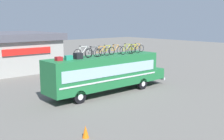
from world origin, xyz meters
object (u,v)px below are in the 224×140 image
object	(u,v)px
rooftop_bicycle_3	(102,52)
rooftop_bicycle_8	(137,48)
luggage_bag_1	(59,59)
rooftop_bicycle_6	(127,50)
rooftop_bicycle_1	(83,53)
bus	(106,72)
rooftop_bicycle_5	(116,50)
luggage_bag_3	(78,56)
traffic_cone	(86,132)
luggage_bag_2	(69,58)
rooftop_bicycle_7	(134,49)
rooftop_bicycle_2	(93,53)
rooftop_bicycle_4	(107,51)

from	to	relation	value
rooftop_bicycle_3	rooftop_bicycle_8	distance (m)	4.37
luggage_bag_1	rooftop_bicycle_6	world-z (taller)	rooftop_bicycle_6
rooftop_bicycle_8	rooftop_bicycle_6	bearing A→B (deg)	-164.33
rooftop_bicycle_1	rooftop_bicycle_8	bearing A→B (deg)	0.46
bus	rooftop_bicycle_8	distance (m)	4.18
rooftop_bicycle_5	luggage_bag_3	bearing A→B (deg)	-174.61
luggage_bag_3	rooftop_bicycle_3	size ratio (longest dim) A/B	0.32
luggage_bag_3	traffic_cone	distance (m)	7.91
rooftop_bicycle_6	traffic_cone	distance (m)	11.10
luggage_bag_2	rooftop_bicycle_7	size ratio (longest dim) A/B	0.34
rooftop_bicycle_5	traffic_cone	distance (m)	10.80
rooftop_bicycle_2	rooftop_bicycle_7	distance (m)	4.34
luggage_bag_1	rooftop_bicycle_3	world-z (taller)	rooftop_bicycle_3
rooftop_bicycle_1	rooftop_bicycle_2	bearing A→B (deg)	-15.05
rooftop_bicycle_2	rooftop_bicycle_6	world-z (taller)	rooftop_bicycle_6
rooftop_bicycle_1	traffic_cone	size ratio (longest dim) A/B	2.72
luggage_bag_3	rooftop_bicycle_8	xyz separation A→B (m)	(6.73, 0.29, 0.13)
rooftop_bicycle_2	rooftop_bicycle_6	size ratio (longest dim) A/B	0.96
luggage_bag_2	rooftop_bicycle_3	world-z (taller)	rooftop_bicycle_3
luggage_bag_1	rooftop_bicycle_4	xyz separation A→B (m)	(4.82, 0.30, 0.23)
rooftop_bicycle_5	rooftop_bicycle_6	world-z (taller)	rooftop_bicycle_6
luggage_bag_1	rooftop_bicycle_3	size ratio (longest dim) A/B	0.27
bus	luggage_bag_2	size ratio (longest dim) A/B	20.95
rooftop_bicycle_3	rooftop_bicycle_8	bearing A→B (deg)	2.65
rooftop_bicycle_4	traffic_cone	size ratio (longest dim) A/B	2.54
luggage_bag_1	rooftop_bicycle_5	xyz separation A→B (m)	(5.74, 0.26, 0.23)
rooftop_bicycle_3	rooftop_bicycle_5	distance (m)	1.81
rooftop_bicycle_2	rooftop_bicycle_7	size ratio (longest dim) A/B	1.01
bus	luggage_bag_1	distance (m)	4.76
traffic_cone	rooftop_bicycle_6	bearing A→B (deg)	34.70
luggage_bag_1	rooftop_bicycle_8	distance (m)	8.34
rooftop_bicycle_3	rooftop_bicycle_1	bearing A→B (deg)	174.89
bus	traffic_cone	size ratio (longest dim) A/B	17.74
rooftop_bicycle_7	rooftop_bicycle_8	world-z (taller)	rooftop_bicycle_7
luggage_bag_1	rooftop_bicycle_1	xyz separation A→B (m)	(2.25, 0.11, 0.26)
rooftop_bicycle_2	rooftop_bicycle_8	xyz separation A→B (m)	(5.26, 0.27, -0.01)
rooftop_bicycle_4	rooftop_bicycle_8	distance (m)	3.51
rooftop_bicycle_5	rooftop_bicycle_7	xyz separation A→B (m)	(1.66, -0.55, -0.00)
rooftop_bicycle_7	bus	bearing A→B (deg)	173.06
rooftop_bicycle_1	rooftop_bicycle_3	xyz separation A→B (m)	(1.72, -0.15, -0.03)
rooftop_bicycle_8	traffic_cone	xyz separation A→B (m)	(-10.47, -6.53, -3.24)
luggage_bag_2	rooftop_bicycle_1	size ratio (longest dim) A/B	0.31
luggage_bag_1	rooftop_bicycle_1	size ratio (longest dim) A/B	0.26
luggage_bag_1	rooftop_bicycle_3	distance (m)	3.97
luggage_bag_3	rooftop_bicycle_3	world-z (taller)	rooftop_bicycle_3
rooftop_bicycle_7	rooftop_bicycle_8	xyz separation A→B (m)	(0.93, 0.45, -0.01)
rooftop_bicycle_2	rooftop_bicycle_4	distance (m)	1.80
bus	rooftop_bicycle_8	bearing A→B (deg)	1.47
rooftop_bicycle_6	rooftop_bicycle_8	xyz separation A→B (m)	(1.75, 0.49, -0.03)
luggage_bag_3	rooftop_bicycle_6	size ratio (longest dim) A/B	0.32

